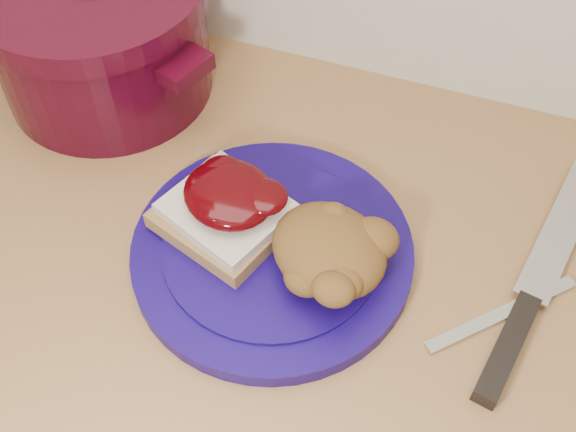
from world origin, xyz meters
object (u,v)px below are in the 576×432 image
(plate, at_px, (272,252))
(dutch_oven, at_px, (100,35))
(butter_knife, at_px, (502,313))
(pepper_grinder, at_px, (89,39))
(chef_knife, at_px, (523,313))

(plate, height_order, dutch_oven, dutch_oven)
(plate, height_order, butter_knife, plate)
(plate, bearing_deg, dutch_oven, 147.53)
(dutch_oven, height_order, pepper_grinder, dutch_oven)
(pepper_grinder, bearing_deg, chef_knife, -16.65)
(plate, height_order, pepper_grinder, pepper_grinder)
(butter_knife, distance_m, pepper_grinder, 0.56)
(chef_knife, distance_m, butter_knife, 0.02)
(chef_knife, height_order, pepper_grinder, pepper_grinder)
(butter_knife, relative_size, pepper_grinder, 1.35)
(dutch_oven, distance_m, pepper_grinder, 0.02)
(chef_knife, relative_size, dutch_oven, 0.97)
(plate, xyz_separation_m, chef_knife, (0.25, 0.01, -0.00))
(butter_knife, bearing_deg, chef_knife, -34.82)
(chef_knife, bearing_deg, pepper_grinder, 84.71)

